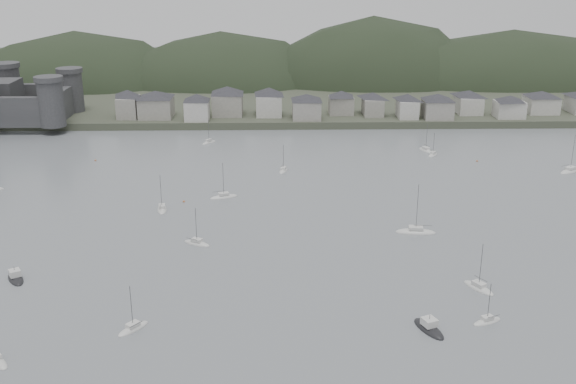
{
  "coord_description": "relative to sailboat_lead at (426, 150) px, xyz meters",
  "views": [
    {
      "loc": [
        -3.7,
        -98.24,
        66.26
      ],
      "look_at": [
        0.0,
        75.0,
        6.0
      ],
      "focal_mm": 41.83,
      "sensor_mm": 36.0,
      "label": 1
    }
  ],
  "objects": [
    {
      "name": "motor_launch_near",
      "position": [
        -26.43,
        -124.67,
        0.11
      ],
      "size": [
        6.25,
        9.17,
        4.05
      ],
      "rotation": [
        0.0,
        0.0,
        0.4
      ],
      "color": "black",
      "rests_on": "ground"
    },
    {
      "name": "waterfront_town",
      "position": [
        -1.16,
        46.32,
        8.48
      ],
      "size": [
        451.48,
        28.46,
        12.92
      ],
      "color": "gray",
      "rests_on": "far_shore_land"
    },
    {
      "name": "forested_ridge",
      "position": [
        -46.92,
        132.38,
        -11.46
      ],
      "size": [
        851.55,
        103.94,
        102.57
      ],
      "color": "black",
      "rests_on": "ground"
    },
    {
      "name": "moored_fleet",
      "position": [
        -64.3,
        -73.11,
        -0.0
      ],
      "size": [
        251.85,
        162.87,
        14.08
      ],
      "color": "silver",
      "rests_on": "ground"
    },
    {
      "name": "mooring_buoys",
      "position": [
        -50.67,
        -81.32,
        -0.03
      ],
      "size": [
        154.47,
        135.74,
        0.7
      ],
      "color": "#B5693C",
      "rests_on": "ground"
    },
    {
      "name": "far_shore_land",
      "position": [
        -51.75,
        157.98,
        1.32
      ],
      "size": [
        900.0,
        250.0,
        3.0
      ],
      "primitive_type": "cube",
      "color": "#383D2D",
      "rests_on": "ground"
    },
    {
      "name": "motor_launch_far",
      "position": [
        -112.28,
        -101.76,
        0.11
      ],
      "size": [
        6.61,
        8.3,
        3.9
      ],
      "rotation": [
        0.0,
        0.0,
        3.69
      ],
      "color": "black",
      "rests_on": "ground"
    },
    {
      "name": "sailboat_lead",
      "position": [
        0.0,
        0.0,
        0.0
      ],
      "size": [
        5.15,
        8.27,
        10.8
      ],
      "rotation": [
        0.0,
        0.0,
        3.5
      ],
      "color": "silver",
      "rests_on": "ground"
    },
    {
      "name": "ground",
      "position": [
        -51.75,
        -137.02,
        -0.18
      ],
      "size": [
        900.0,
        900.0,
        0.0
      ],
      "primitive_type": "plane",
      "color": "slate",
      "rests_on": "ground"
    }
  ]
}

